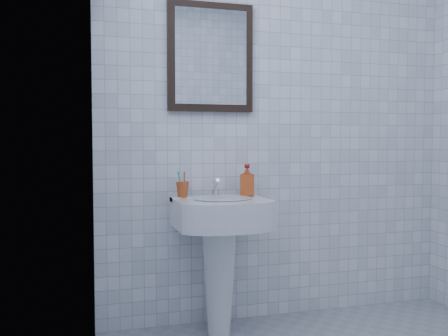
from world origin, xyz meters
name	(u,v)px	position (x,y,z in m)	size (l,w,h in m)	color
wall_back	(280,111)	(0.00, 1.20, 1.25)	(2.20, 0.02, 2.50)	white
wall_left	(102,83)	(-1.10, 0.00, 1.25)	(0.02, 2.40, 2.50)	white
washbasin	(220,243)	(-0.44, 0.98, 0.52)	(0.50, 0.36, 0.77)	white
faucet	(216,189)	(-0.44, 1.07, 0.80)	(0.04, 0.09, 0.10)	silver
toothbrush_cup	(183,189)	(-0.63, 1.07, 0.80)	(0.07, 0.07, 0.08)	#BC4C1C
soap_dispenser	(247,180)	(-0.25, 1.08, 0.85)	(0.08, 0.08, 0.18)	#C83C13
wall_mirror	(211,57)	(-0.44, 1.18, 1.55)	(0.50, 0.04, 0.62)	black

